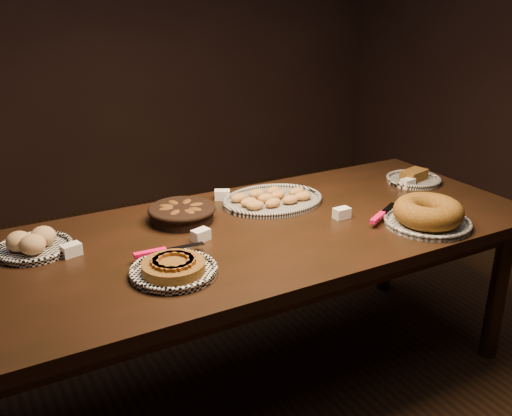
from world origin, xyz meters
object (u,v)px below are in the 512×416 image
apple_tart_plate (173,268)px  madeleine_platter (272,199)px  buffet_table (256,245)px  bundt_cake_plate (428,215)px

apple_tart_plate → madeleine_platter: bearing=36.0°
buffet_table → madeleine_platter: size_ratio=5.10×
apple_tart_plate → bundt_cake_plate: (1.08, -0.11, 0.03)m
madeleine_platter → bundt_cake_plate: 0.68m
madeleine_platter → buffet_table: bearing=-137.8°
buffet_table → bundt_cake_plate: (0.64, -0.31, 0.12)m
madeleine_platter → bundt_cake_plate: bundt_cake_plate is taller
apple_tart_plate → bundt_cake_plate: size_ratio=0.79×
buffet_table → apple_tart_plate: size_ratio=7.40×
buffet_table → madeleine_platter: (0.21, 0.22, 0.09)m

